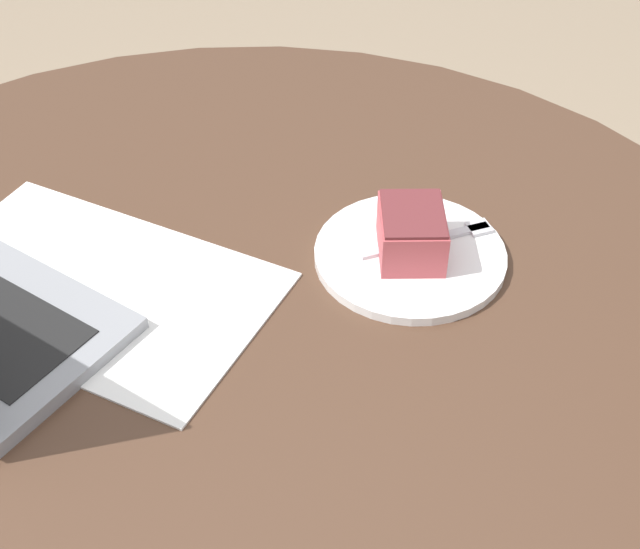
% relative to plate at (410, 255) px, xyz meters
% --- Properties ---
extents(dining_table, '(1.38, 1.38, 0.76)m').
position_rel_plate_xyz_m(dining_table, '(0.02, -0.26, -0.12)').
color(dining_table, '#4C3323').
rests_on(dining_table, ground_plane).
extents(paper_document, '(0.49, 0.45, 0.00)m').
position_rel_plate_xyz_m(paper_document, '(-0.14, -0.35, -0.00)').
color(paper_document, white).
rests_on(paper_document, dining_table).
extents(plate, '(0.23, 0.23, 0.01)m').
position_rel_plate_xyz_m(plate, '(0.00, 0.00, 0.00)').
color(plate, white).
rests_on(plate, dining_table).
extents(cake_slice, '(0.12, 0.11, 0.06)m').
position_rel_plate_xyz_m(cake_slice, '(0.00, -0.00, 0.04)').
color(cake_slice, '#B74C51').
rests_on(cake_slice, plate).
extents(fork, '(0.05, 0.17, 0.00)m').
position_rel_plate_xyz_m(fork, '(-0.00, 0.04, 0.01)').
color(fork, silver).
rests_on(fork, plate).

